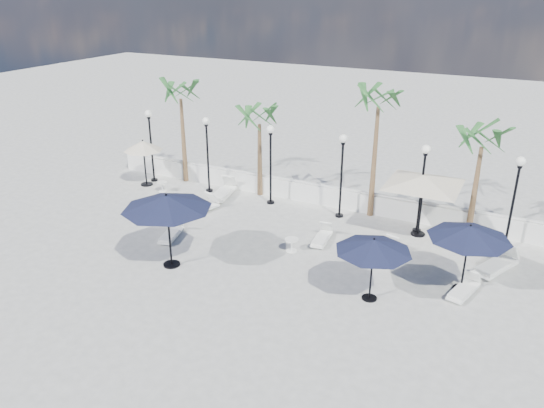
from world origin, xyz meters
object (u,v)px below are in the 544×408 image
at_px(lounger_0, 171,233).
at_px(lounger_3, 178,214).
at_px(lounger_5, 322,237).
at_px(parasol_cream_small, 143,146).
at_px(lounger_2, 224,192).
at_px(parasol_cream_sq_a, 425,176).
at_px(lounger_7, 464,289).
at_px(parasol_navy_mid, 470,233).
at_px(parasol_navy_right, 374,246).
at_px(lounger_6, 497,265).
at_px(parasol_navy_left, 167,203).
at_px(lounger_4, 384,252).
at_px(lounger_1, 200,207).

xyz_separation_m(lounger_0, lounger_3, (-0.91, 1.74, 0.03)).
xyz_separation_m(lounger_0, lounger_5, (5.75, 2.47, -0.01)).
relative_size(lounger_3, parasol_cream_small, 0.79).
bearing_deg(lounger_2, parasol_cream_sq_a, -10.21).
bearing_deg(lounger_7, lounger_5, 179.82).
bearing_deg(lounger_7, parasol_cream_sq_a, 136.01).
bearing_deg(lounger_0, parasol_cream_sq_a, 13.40).
xyz_separation_m(lounger_0, parasol_navy_mid, (11.42, 1.21, 1.98)).
bearing_deg(parasol_navy_right, parasol_navy_mid, 36.73).
distance_m(lounger_0, parasol_cream_sq_a, 10.64).
xyz_separation_m(lounger_5, parasol_cream_sq_a, (3.38, 2.43, 2.43)).
xyz_separation_m(lounger_6, parasol_navy_left, (-10.97, -5.02, 2.30)).
height_order(lounger_2, parasol_navy_left, parasol_navy_left).
distance_m(parasol_navy_right, parasol_cream_sq_a, 5.73).
relative_size(lounger_7, parasol_navy_mid, 0.63).
height_order(lounger_4, parasol_cream_small, parasol_cream_small).
bearing_deg(parasol_navy_right, parasol_cream_sq_a, 86.23).
bearing_deg(lounger_4, lounger_5, -167.06).
xyz_separation_m(parasol_navy_mid, parasol_cream_sq_a, (-2.29, 3.69, 0.44)).
height_order(parasol_navy_left, parasol_cream_small, parasol_navy_left).
bearing_deg(parasol_navy_mid, parasol_navy_right, -143.27).
bearing_deg(parasol_navy_mid, lounger_5, 167.49).
xyz_separation_m(lounger_1, lounger_3, (-0.50, -1.04, -0.01)).
bearing_deg(lounger_1, parasol_cream_sq_a, 27.83).
bearing_deg(parasol_navy_mid, lounger_3, 177.57).
xyz_separation_m(lounger_4, parasol_navy_right, (0.35, -3.05, 1.78)).
bearing_deg(parasol_navy_left, lounger_4, 30.75).
xyz_separation_m(parasol_navy_mid, parasol_navy_right, (-2.67, -1.99, -0.19)).
bearing_deg(lounger_1, parasol_navy_mid, 7.72).
relative_size(lounger_1, parasol_navy_mid, 0.72).
bearing_deg(parasol_cream_small, parasol_navy_left, -45.21).
bearing_deg(lounger_0, parasol_navy_mid, -8.79).
bearing_deg(lounger_5, lounger_2, 152.54).
distance_m(lounger_2, parasol_cream_small, 4.88).
bearing_deg(parasol_navy_left, lounger_0, 126.85).
relative_size(lounger_7, parasol_cream_sq_a, 0.30).
xyz_separation_m(lounger_1, parasol_navy_right, (9.16, -3.56, 1.76)).
distance_m(parasol_navy_left, parasol_cream_small, 9.04).
relative_size(parasol_navy_mid, parasol_cream_sq_a, 0.48).
bearing_deg(lounger_4, lounger_2, -179.46).
xyz_separation_m(parasol_navy_left, parasol_navy_mid, (10.01, 3.10, -0.37)).
xyz_separation_m(lounger_4, parasol_navy_mid, (3.02, -1.06, 1.97)).
bearing_deg(lounger_1, parasol_navy_left, -53.46).
height_order(lounger_4, lounger_7, lounger_4).
relative_size(lounger_1, parasol_navy_right, 0.79).
relative_size(lounger_4, lounger_5, 1.14).
height_order(lounger_6, parasol_cream_sq_a, parasol_cream_sq_a).
xyz_separation_m(lounger_2, lounger_4, (8.85, -2.65, -0.04)).
xyz_separation_m(lounger_6, parasol_navy_mid, (-0.96, -1.92, 1.93)).
bearing_deg(parasol_navy_right, lounger_4, 96.64).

